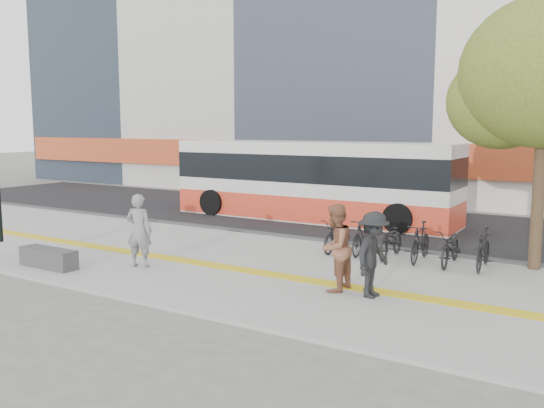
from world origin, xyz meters
The scene contains 11 objects.
ground centered at (0.00, 0.00, 0.00)m, with size 120.00×120.00×0.00m, color #605F5B.
sidewalk centered at (0.00, 1.50, 0.04)m, with size 40.00×7.00×0.08m, color slate.
tactile_strip centered at (0.00, 1.00, 0.09)m, with size 40.00×0.45×0.01m, color gold.
street centered at (0.00, 9.00, 0.03)m, with size 40.00×8.00×0.06m, color black.
curb centered at (0.00, 5.00, 0.07)m, with size 40.00×0.25×0.14m, color #363638.
bench centered at (-2.60, -1.20, 0.30)m, with size 1.60×0.45×0.45m, color #363638.
bus centered at (-0.73, 8.50, 1.37)m, with size 10.46×2.48×2.78m.
bicycle_row centered at (4.29, 4.00, 0.54)m, with size 4.31×1.70×0.98m.
seated_woman centered at (-0.80, -0.02, 0.95)m, with size 0.64×0.42×1.75m, color black.
pedestrian_tan centered at (4.00, 0.59, 0.97)m, with size 0.86×0.67×1.78m, color brown.
pedestrian_dark centered at (4.82, 0.59, 0.92)m, with size 1.09×0.63×1.69m, color black.
Camera 1 is at (8.85, -9.68, 3.39)m, focal length 37.82 mm.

